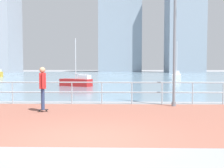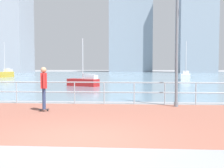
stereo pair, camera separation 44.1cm
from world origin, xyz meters
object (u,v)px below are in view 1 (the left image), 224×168
lamppost (178,34)px  sailboat_yellow (77,82)px  skateboarder (43,85)px  sailboat_red (177,76)px

lamppost → sailboat_yellow: bearing=116.6°
sailboat_yellow → skateboarder: bearing=-86.6°
lamppost → skateboarder: size_ratio=3.30×
lamppost → skateboarder: (-5.51, -1.57, -2.12)m
sailboat_red → sailboat_yellow: sailboat_red is taller
sailboat_red → sailboat_yellow: 16.96m
skateboarder → sailboat_red: (10.69, 26.70, -0.55)m
sailboat_red → sailboat_yellow: bearing=-132.8°
skateboarder → sailboat_red: sailboat_red is taller
skateboarder → lamppost: bearing=15.9°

